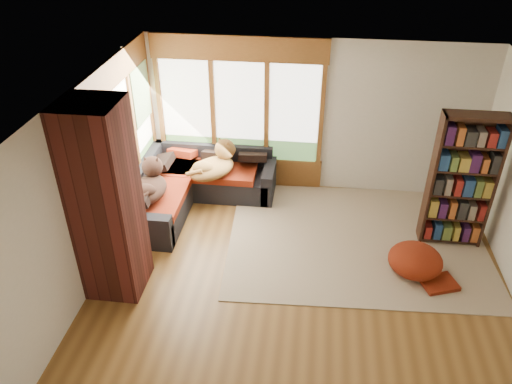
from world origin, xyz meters
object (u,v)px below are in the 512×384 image
(area_rug, at_px, (356,239))
(dog_tan, at_px, (215,160))
(bookshelf, at_px, (461,182))
(pouf, at_px, (415,260))
(dog_brindle, at_px, (149,180))
(brick_chimney, at_px, (106,203))
(sectional_sofa, at_px, (188,187))

(area_rug, distance_m, dog_tan, 2.55)
(bookshelf, bearing_deg, pouf, -127.21)
(bookshelf, relative_size, dog_tan, 2.07)
(bookshelf, height_order, dog_tan, bookshelf)
(dog_tan, bearing_deg, dog_brindle, 166.86)
(brick_chimney, distance_m, bookshelf, 4.80)
(dog_tan, bearing_deg, sectional_sofa, 142.37)
(area_rug, height_order, pouf, pouf)
(bookshelf, relative_size, pouf, 2.78)
(dog_tan, bearing_deg, brick_chimney, -165.37)
(sectional_sofa, height_order, area_rug, sectional_sofa)
(sectional_sofa, height_order, dog_brindle, dog_brindle)
(brick_chimney, xyz_separation_m, bookshelf, (4.54, 1.53, -0.28))
(sectional_sofa, relative_size, area_rug, 0.58)
(sectional_sofa, distance_m, dog_tan, 0.66)
(brick_chimney, height_order, dog_brindle, brick_chimney)
(sectional_sofa, bearing_deg, pouf, -19.73)
(area_rug, xyz_separation_m, dog_brindle, (-3.16, 0.07, 0.76))
(bookshelf, height_order, dog_brindle, bookshelf)
(bookshelf, relative_size, dog_brindle, 2.35)
(bookshelf, distance_m, pouf, 1.29)
(pouf, xyz_separation_m, dog_tan, (-3.05, 1.43, 0.57))
(sectional_sofa, relative_size, dog_tan, 2.23)
(area_rug, relative_size, bookshelf, 1.85)
(area_rug, bearing_deg, sectional_sofa, 166.10)
(dog_tan, relative_size, dog_brindle, 1.14)
(brick_chimney, bearing_deg, dog_brindle, 89.11)
(area_rug, height_order, dog_brindle, dog_brindle)
(brick_chimney, bearing_deg, bookshelf, 18.67)
(pouf, bearing_deg, area_rug, 140.16)
(pouf, bearing_deg, dog_tan, 154.86)
(pouf, relative_size, dog_brindle, 0.85)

